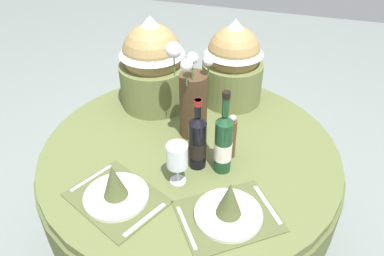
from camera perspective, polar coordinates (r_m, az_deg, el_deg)
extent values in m
plane|color=gray|center=(2.16, -0.26, -18.00)|extent=(8.00, 8.00, 0.00)
cylinder|color=#5B6638|center=(1.64, -0.33, -3.45)|extent=(1.29, 1.29, 0.04)
cylinder|color=#545D33|center=(1.73, -0.31, -6.68)|extent=(1.31, 1.31, 0.21)
cylinder|color=black|center=(1.88, -0.29, -11.62)|extent=(0.12, 0.12, 0.66)
cylinder|color=black|center=(2.15, -0.26, -17.77)|extent=(0.74, 0.74, 0.03)
cube|color=#4E562F|center=(1.43, -11.42, -10.44)|extent=(0.42, 0.38, 0.00)
cylinder|color=silver|center=(1.43, -11.46, -10.16)|extent=(0.24, 0.24, 0.02)
cone|color=#4C562D|center=(1.37, -11.85, -7.91)|extent=(0.09, 0.09, 0.14)
cube|color=silver|center=(1.53, -15.09, -7.37)|extent=(0.09, 0.18, 0.00)
cube|color=silver|center=(1.35, -7.19, -13.67)|extent=(0.09, 0.18, 0.00)
cube|color=#4E562F|center=(1.36, 5.52, -13.23)|extent=(0.43, 0.41, 0.00)
cylinder|color=silver|center=(1.35, 5.55, -12.96)|extent=(0.24, 0.24, 0.02)
cone|color=#4C562D|center=(1.29, 5.75, -10.69)|extent=(0.09, 0.09, 0.14)
cube|color=silver|center=(1.32, -0.86, -14.90)|extent=(0.12, 0.16, 0.00)
cube|color=silver|center=(1.41, 11.41, -11.35)|extent=(0.12, 0.16, 0.00)
cylinder|color=#47331E|center=(1.62, 0.20, 3.44)|extent=(0.12, 0.12, 0.30)
sphere|color=silver|center=(1.43, -0.84, 9.59)|extent=(0.05, 0.05, 0.05)
cylinder|color=#4C7038|center=(1.45, -0.82, 7.74)|extent=(0.01, 0.01, 0.08)
sphere|color=silver|center=(1.52, 2.54, 10.20)|extent=(0.04, 0.04, 0.04)
cylinder|color=#4C7038|center=(1.53, 2.50, 8.90)|extent=(0.01, 0.01, 0.05)
sphere|color=silver|center=(1.50, -2.80, 11.79)|extent=(0.07, 0.07, 0.07)
cylinder|color=#4C7038|center=(1.52, -2.73, 9.48)|extent=(0.01, 0.01, 0.09)
sphere|color=silver|center=(1.47, 0.08, 10.63)|extent=(0.05, 0.05, 0.05)
cylinder|color=#4C7038|center=(1.49, 0.08, 8.77)|extent=(0.01, 0.01, 0.08)
cylinder|color=black|center=(1.47, 0.84, -2.59)|extent=(0.07, 0.07, 0.21)
cylinder|color=black|center=(1.49, 0.84, -3.09)|extent=(0.07, 0.07, 0.07)
cone|color=black|center=(1.40, 0.89, 1.25)|extent=(0.07, 0.07, 0.03)
cylinder|color=black|center=(1.37, 0.91, 3.03)|extent=(0.03, 0.03, 0.07)
cylinder|color=maroon|center=(1.36, 0.92, 3.88)|extent=(0.03, 0.03, 0.02)
cylinder|color=#194223|center=(1.45, 4.78, -2.86)|extent=(0.07, 0.07, 0.23)
cylinder|color=silver|center=(1.47, 4.74, -3.42)|extent=(0.07, 0.07, 0.08)
cone|color=#194223|center=(1.38, 5.05, 1.38)|extent=(0.07, 0.07, 0.03)
cylinder|color=#194223|center=(1.34, 5.19, 3.67)|extent=(0.03, 0.03, 0.10)
cylinder|color=black|center=(1.32, 5.28, 5.05)|extent=(0.03, 0.03, 0.02)
cylinder|color=silver|center=(1.47, -2.16, -8.00)|extent=(0.06, 0.06, 0.00)
cylinder|color=silver|center=(1.45, -2.19, -6.85)|extent=(0.01, 0.01, 0.08)
cylinder|color=silver|center=(1.39, -2.28, -4.25)|extent=(0.08, 0.08, 0.10)
cylinder|color=brown|center=(1.54, 6.00, -1.66)|extent=(0.04, 0.04, 0.18)
sphere|color=#B7B7BC|center=(1.48, 6.25, 1.51)|extent=(0.03, 0.03, 0.03)
cylinder|color=olive|center=(1.88, -5.80, 6.68)|extent=(0.33, 0.33, 0.21)
sphere|color=#9E7F4C|center=(1.80, -6.12, 11.24)|extent=(0.28, 0.28, 0.28)
cone|color=silver|center=(1.77, -6.32, 13.91)|extent=(0.31, 0.31, 0.18)
cylinder|color=olive|center=(1.91, 6.08, 7.07)|extent=(0.30, 0.30, 0.21)
sphere|color=#9E7F4C|center=(1.84, 6.40, 11.32)|extent=(0.26, 0.26, 0.26)
cone|color=silver|center=(1.81, 6.57, 13.71)|extent=(0.29, 0.29, 0.17)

